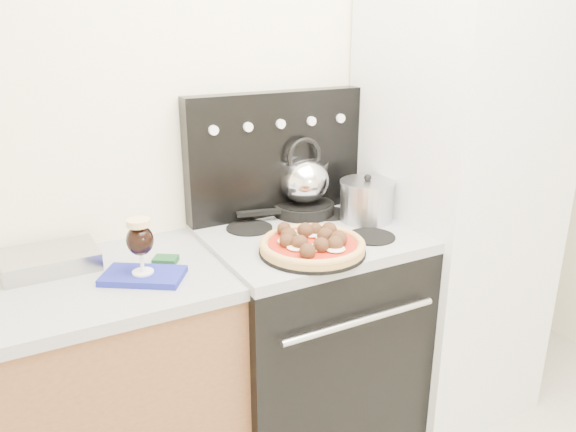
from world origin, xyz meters
TOP-DOWN VIEW (x-y plane):
  - room_shell at (0.00, 0.29)m, footprint 3.52×3.01m
  - base_cabinet at (-1.02, 1.20)m, footprint 1.45×0.60m
  - stove_body at (0.08, 1.18)m, footprint 0.76×0.65m
  - cooktop at (0.08, 1.18)m, footprint 0.76×0.65m
  - backguard at (0.08, 1.45)m, footprint 0.76×0.08m
  - fridge at (0.78, 1.15)m, footprint 0.64×0.68m
  - foil_sheet at (-0.82, 1.35)m, footprint 0.30×0.22m
  - oven_mitt at (-0.57, 1.12)m, footprint 0.29×0.26m
  - beer_glass at (-0.57, 1.12)m, footprint 0.09×0.09m
  - pizza_pan at (-0.01, 1.00)m, footprint 0.41×0.41m
  - pizza at (-0.01, 1.00)m, footprint 0.42×0.42m
  - skillet at (0.17, 1.38)m, footprint 0.30×0.30m
  - tea_kettle at (0.17, 1.38)m, footprint 0.26×0.26m
  - stock_pot at (0.36, 1.19)m, footprint 0.23×0.23m

SIDE VIEW (x-z plane):
  - base_cabinet at x=-1.02m, z-range 0.00..0.86m
  - stove_body at x=0.08m, z-range 0.00..0.88m
  - cooktop at x=0.08m, z-range 0.88..0.92m
  - oven_mitt at x=-0.57m, z-range 0.90..0.92m
  - pizza_pan at x=-0.01m, z-range 0.92..0.93m
  - foil_sheet at x=-0.82m, z-range 0.90..0.96m
  - skillet at x=0.17m, z-range 0.92..0.97m
  - fridge at x=0.78m, z-range 0.00..1.90m
  - pizza at x=-0.01m, z-range 0.93..0.98m
  - stock_pot at x=0.36m, z-range 0.92..1.07m
  - beer_glass at x=-0.57m, z-range 0.92..1.11m
  - tea_kettle at x=0.17m, z-range 0.97..1.20m
  - backguard at x=0.08m, z-range 0.92..1.42m
  - room_shell at x=0.00m, z-range -0.01..2.51m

